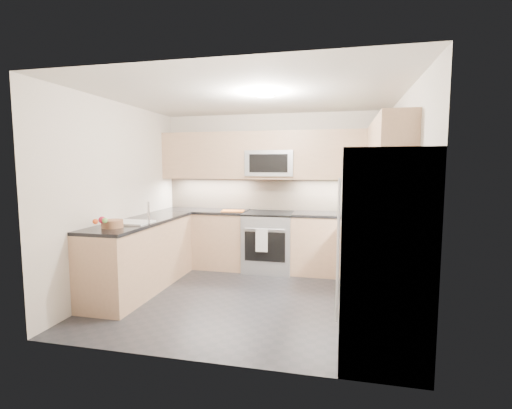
% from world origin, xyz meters
% --- Properties ---
extents(floor, '(3.60, 3.20, 0.00)m').
position_xyz_m(floor, '(0.00, 0.00, 0.00)').
color(floor, '#26262B').
rests_on(floor, ground).
extents(ceiling, '(3.60, 3.20, 0.02)m').
position_xyz_m(ceiling, '(0.00, 0.00, 2.50)').
color(ceiling, beige).
rests_on(ceiling, wall_back).
extents(wall_back, '(3.60, 0.02, 2.50)m').
position_xyz_m(wall_back, '(0.00, 1.60, 1.25)').
color(wall_back, beige).
rests_on(wall_back, floor).
extents(wall_front, '(3.60, 0.02, 2.50)m').
position_xyz_m(wall_front, '(0.00, -1.60, 1.25)').
color(wall_front, beige).
rests_on(wall_front, floor).
extents(wall_left, '(0.02, 3.20, 2.50)m').
position_xyz_m(wall_left, '(-1.80, 0.00, 1.25)').
color(wall_left, beige).
rests_on(wall_left, floor).
extents(wall_right, '(0.02, 3.20, 2.50)m').
position_xyz_m(wall_right, '(1.80, 0.00, 1.25)').
color(wall_right, beige).
rests_on(wall_right, floor).
extents(base_cab_back_left, '(1.42, 0.60, 0.90)m').
position_xyz_m(base_cab_back_left, '(-1.09, 1.30, 0.45)').
color(base_cab_back_left, tan).
rests_on(base_cab_back_left, floor).
extents(base_cab_back_right, '(1.42, 0.60, 0.90)m').
position_xyz_m(base_cab_back_right, '(1.09, 1.30, 0.45)').
color(base_cab_back_right, tan).
rests_on(base_cab_back_right, floor).
extents(base_cab_right, '(0.60, 1.70, 0.90)m').
position_xyz_m(base_cab_right, '(1.50, 0.15, 0.45)').
color(base_cab_right, tan).
rests_on(base_cab_right, floor).
extents(base_cab_peninsula, '(0.60, 2.00, 0.90)m').
position_xyz_m(base_cab_peninsula, '(-1.50, 0.00, 0.45)').
color(base_cab_peninsula, tan).
rests_on(base_cab_peninsula, floor).
extents(countertop_back_left, '(1.42, 0.63, 0.04)m').
position_xyz_m(countertop_back_left, '(-1.09, 1.30, 0.92)').
color(countertop_back_left, black).
rests_on(countertop_back_left, base_cab_back_left).
extents(countertop_back_right, '(1.42, 0.63, 0.04)m').
position_xyz_m(countertop_back_right, '(1.09, 1.30, 0.92)').
color(countertop_back_right, black).
rests_on(countertop_back_right, base_cab_back_right).
extents(countertop_right, '(0.63, 1.70, 0.04)m').
position_xyz_m(countertop_right, '(1.50, 0.15, 0.92)').
color(countertop_right, black).
rests_on(countertop_right, base_cab_right).
extents(countertop_peninsula, '(0.63, 2.00, 0.04)m').
position_xyz_m(countertop_peninsula, '(-1.50, 0.00, 0.92)').
color(countertop_peninsula, black).
rests_on(countertop_peninsula, base_cab_peninsula).
extents(upper_cab_back, '(3.60, 0.35, 0.75)m').
position_xyz_m(upper_cab_back, '(0.00, 1.43, 1.83)').
color(upper_cab_back, tan).
rests_on(upper_cab_back, wall_back).
extents(upper_cab_right, '(0.35, 1.95, 0.75)m').
position_xyz_m(upper_cab_right, '(1.62, 0.28, 1.83)').
color(upper_cab_right, tan).
rests_on(upper_cab_right, wall_right).
extents(backsplash_back, '(3.60, 0.01, 0.51)m').
position_xyz_m(backsplash_back, '(0.00, 1.60, 1.20)').
color(backsplash_back, tan).
rests_on(backsplash_back, wall_back).
extents(backsplash_right, '(0.01, 2.30, 0.51)m').
position_xyz_m(backsplash_right, '(1.80, 0.45, 1.20)').
color(backsplash_right, tan).
rests_on(backsplash_right, wall_right).
extents(gas_range, '(0.76, 0.65, 0.91)m').
position_xyz_m(gas_range, '(0.00, 1.28, 0.46)').
color(gas_range, '#919498').
rests_on(gas_range, floor).
extents(range_cooktop, '(0.76, 0.65, 0.03)m').
position_xyz_m(range_cooktop, '(0.00, 1.28, 0.92)').
color(range_cooktop, black).
rests_on(range_cooktop, gas_range).
extents(oven_door_glass, '(0.62, 0.02, 0.45)m').
position_xyz_m(oven_door_glass, '(0.00, 0.95, 0.45)').
color(oven_door_glass, black).
rests_on(oven_door_glass, gas_range).
extents(oven_handle, '(0.60, 0.02, 0.02)m').
position_xyz_m(oven_handle, '(0.00, 0.93, 0.72)').
color(oven_handle, '#B2B5BA').
rests_on(oven_handle, gas_range).
extents(microwave, '(0.76, 0.40, 0.40)m').
position_xyz_m(microwave, '(0.00, 1.40, 1.70)').
color(microwave, '#9EA2A6').
rests_on(microwave, upper_cab_back).
extents(microwave_door, '(0.60, 0.01, 0.28)m').
position_xyz_m(microwave_door, '(0.00, 1.20, 1.70)').
color(microwave_door, black).
rests_on(microwave_door, microwave).
extents(refrigerator, '(0.70, 0.90, 1.80)m').
position_xyz_m(refrigerator, '(1.45, -1.15, 0.90)').
color(refrigerator, '#94959B').
rests_on(refrigerator, floor).
extents(fridge_handle_left, '(0.02, 0.02, 1.20)m').
position_xyz_m(fridge_handle_left, '(1.08, -1.33, 0.95)').
color(fridge_handle_left, '#B2B5BA').
rests_on(fridge_handle_left, refrigerator).
extents(fridge_handle_right, '(0.02, 0.02, 1.20)m').
position_xyz_m(fridge_handle_right, '(1.08, -0.97, 0.95)').
color(fridge_handle_right, '#B2B5BA').
rests_on(fridge_handle_right, refrigerator).
extents(sink_basin, '(0.52, 0.38, 0.16)m').
position_xyz_m(sink_basin, '(-1.50, -0.25, 0.88)').
color(sink_basin, white).
rests_on(sink_basin, base_cab_peninsula).
extents(faucet, '(0.03, 0.03, 0.28)m').
position_xyz_m(faucet, '(-1.24, -0.25, 1.08)').
color(faucet, silver).
rests_on(faucet, countertop_peninsula).
extents(utensil_bowl, '(0.36, 0.36, 0.18)m').
position_xyz_m(utensil_bowl, '(1.28, 1.18, 1.03)').
color(utensil_bowl, '#4CB353').
rests_on(utensil_bowl, countertop_back_right).
extents(cutting_board, '(0.39, 0.29, 0.01)m').
position_xyz_m(cutting_board, '(-0.58, 1.22, 0.95)').
color(cutting_board, '#BF5612').
rests_on(cutting_board, countertop_back_left).
extents(fruit_basket, '(0.32, 0.32, 0.09)m').
position_xyz_m(fruit_basket, '(-1.51, -0.60, 0.98)').
color(fruit_basket, '#966546').
rests_on(fruit_basket, countertop_peninsula).
extents(fruit_apple, '(0.08, 0.08, 0.08)m').
position_xyz_m(fruit_apple, '(-1.52, -0.78, 1.05)').
color(fruit_apple, '#B21430').
rests_on(fruit_apple, fruit_basket).
extents(fruit_pear, '(0.06, 0.06, 0.06)m').
position_xyz_m(fruit_pear, '(-1.47, -0.81, 1.05)').
color(fruit_pear, '#69B14C').
rests_on(fruit_pear, fruit_basket).
extents(dish_towel_check, '(0.18, 0.02, 0.34)m').
position_xyz_m(dish_towel_check, '(-0.04, 0.91, 0.55)').
color(dish_towel_check, white).
rests_on(dish_towel_check, oven_handle).
extents(fruit_orange, '(0.06, 0.06, 0.06)m').
position_xyz_m(fruit_orange, '(-1.53, -0.89, 1.05)').
color(fruit_orange, '#D64817').
rests_on(fruit_orange, fruit_basket).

